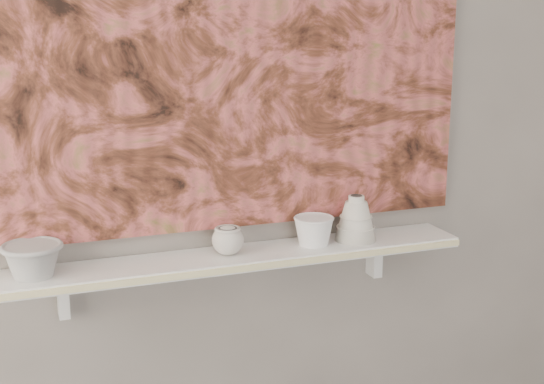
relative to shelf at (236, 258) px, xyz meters
name	(u,v)px	position (x,y,z in m)	size (l,w,h in m)	color
wall_back	(224,106)	(0.00, 0.09, 0.44)	(3.60, 3.60, 0.00)	slate
shelf	(236,258)	(0.00, 0.00, 0.00)	(1.40, 0.18, 0.03)	white
shelf_stripe	(246,268)	(0.00, -0.09, 0.00)	(1.40, 0.01, 0.02)	beige
bracket_left	(63,296)	(-0.49, 0.06, -0.07)	(0.03, 0.06, 0.12)	white
bracket_right	(374,258)	(0.49, 0.06, -0.07)	(0.03, 0.06, 0.12)	white
painting	(225,40)	(0.00, 0.08, 0.62)	(1.50, 0.03, 1.10)	brown
house_motif	(366,139)	(0.45, 0.07, 0.32)	(0.09, 0.00, 0.08)	black
bowl_grey	(33,260)	(-0.57, 0.00, 0.06)	(0.16, 0.16, 0.09)	gray
cup_cream	(228,240)	(-0.02, 0.00, 0.06)	(0.09, 0.09, 0.09)	beige
bell_vessel	(356,218)	(0.39, 0.00, 0.09)	(0.13, 0.13, 0.14)	silver
bowl_white	(314,231)	(0.25, 0.00, 0.06)	(0.12, 0.12, 0.09)	white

